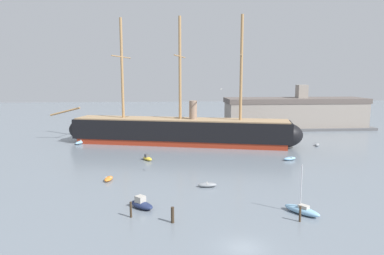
% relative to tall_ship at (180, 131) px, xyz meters
% --- Properties ---
extents(ground_plane, '(400.00, 400.00, 0.00)m').
position_rel_tall_ship_xyz_m(ground_plane, '(3.90, -54.73, -3.46)').
color(ground_plane, slate).
extents(tall_ship, '(64.88, 21.74, 31.72)m').
position_rel_tall_ship_xyz_m(tall_ship, '(0.00, 0.00, 0.00)').
color(tall_ship, maroon).
rests_on(tall_ship, ground).
extents(motorboat_foreground_left, '(3.87, 3.84, 1.62)m').
position_rel_tall_ship_xyz_m(motorboat_foreground_left, '(-7.17, -43.00, -2.89)').
color(motorboat_foreground_left, '#1E284C').
rests_on(motorboat_foreground_left, ground).
extents(sailboat_foreground_right, '(4.14, 4.75, 6.35)m').
position_rel_tall_ship_xyz_m(sailboat_foreground_right, '(13.29, -46.59, -2.92)').
color(sailboat_foreground_right, '#7FB2D6').
rests_on(sailboat_foreground_right, ground).
extents(dinghy_near_centre, '(2.94, 1.29, 0.69)m').
position_rel_tall_ship_xyz_m(dinghy_near_centre, '(2.63, -34.89, -3.11)').
color(dinghy_near_centre, gray).
rests_on(dinghy_near_centre, ground).
extents(dinghy_mid_left, '(1.62, 2.85, 0.64)m').
position_rel_tall_ship_xyz_m(dinghy_mid_left, '(-13.46, -30.22, -3.13)').
color(dinghy_mid_left, orange).
rests_on(dinghy_mid_left, ground).
extents(motorboat_alongside_bow, '(2.61, 3.23, 1.26)m').
position_rel_tall_ship_xyz_m(motorboat_alongside_bow, '(-7.62, -16.52, -3.01)').
color(motorboat_alongside_bow, gold).
rests_on(motorboat_alongside_bow, ground).
extents(dinghy_alongside_stern, '(3.16, 2.17, 0.69)m').
position_rel_tall_ship_xyz_m(dinghy_alongside_stern, '(21.84, -18.89, -3.11)').
color(dinghy_alongside_stern, '#7FB2D6').
rests_on(dinghy_alongside_stern, ground).
extents(sailboat_far_left, '(3.00, 4.45, 5.61)m').
position_rel_tall_ship_xyz_m(sailboat_far_left, '(-25.45, 2.59, -2.98)').
color(sailboat_far_left, '#7FB2D6').
rests_on(sailboat_far_left, ground).
extents(dinghy_far_right, '(2.18, 2.69, 0.59)m').
position_rel_tall_ship_xyz_m(dinghy_far_right, '(33.96, -4.91, -3.16)').
color(dinghy_far_right, gray).
rests_on(dinghy_far_right, ground).
extents(dinghy_distant_centre, '(2.45, 2.94, 0.64)m').
position_rel_tall_ship_xyz_m(dinghy_distant_centre, '(3.87, 8.02, -3.13)').
color(dinghy_distant_centre, silver).
rests_on(dinghy_distant_centre, ground).
extents(mooring_piling_nearest, '(0.40, 0.40, 1.95)m').
position_rel_tall_ship_xyz_m(mooring_piling_nearest, '(-3.18, -47.99, -2.48)').
color(mooring_piling_nearest, '#382B1E').
rests_on(mooring_piling_nearest, ground).
extents(mooring_piling_left_pair, '(0.28, 0.28, 2.00)m').
position_rel_tall_ship_xyz_m(mooring_piling_left_pair, '(-8.30, -45.96, -2.45)').
color(mooring_piling_left_pair, '#382B1E').
rests_on(mooring_piling_left_pair, ground).
extents(mooring_piling_right_pair, '(0.27, 0.27, 1.96)m').
position_rel_tall_ship_xyz_m(mooring_piling_right_pair, '(12.11, -48.89, -2.48)').
color(mooring_piling_right_pair, '#423323').
rests_on(mooring_piling_right_pair, ground).
extents(dockside_warehouse_right, '(49.44, 14.12, 14.36)m').
position_rel_tall_ship_xyz_m(dockside_warehouse_right, '(38.99, 23.74, 1.55)').
color(dockside_warehouse_right, '#565659').
rests_on(dockside_warehouse_right, ground).
extents(seagull_in_flight, '(0.45, 1.11, 0.13)m').
position_rel_tall_ship_xyz_m(seagull_in_flight, '(4.83, -34.20, 11.88)').
color(seagull_in_flight, silver).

